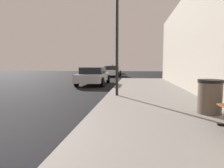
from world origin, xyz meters
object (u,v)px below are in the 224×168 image
at_px(trash_bin, 210,96).
at_px(car_yellow, 112,70).
at_px(car_silver, 94,76).
at_px(street_lamp, 117,25).
at_px(car_white, 112,71).

bearing_deg(trash_bin, car_yellow, 102.53).
bearing_deg(car_silver, trash_bin, -58.76).
xyz_separation_m(street_lamp, car_white, (-2.07, 15.45, -2.46)).
xyz_separation_m(car_silver, car_white, (0.18, 9.90, 0.00)).
distance_m(street_lamp, car_white, 15.78).
height_order(car_silver, car_white, same).
height_order(street_lamp, car_yellow, street_lamp).
distance_m(car_silver, car_yellow, 17.15).
distance_m(street_lamp, car_silver, 6.47).
relative_size(car_white, car_yellow, 0.93).
bearing_deg(car_white, trash_bin, -75.08).
xyz_separation_m(trash_bin, car_silver, (-5.02, 8.27, 0.03)).
relative_size(trash_bin, car_white, 0.22).
height_order(street_lamp, car_white, street_lamp).
xyz_separation_m(trash_bin, street_lamp, (-2.78, 2.72, 2.49)).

